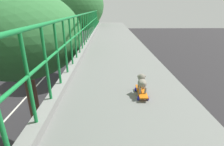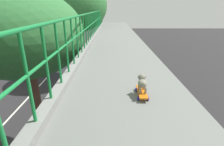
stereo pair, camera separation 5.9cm
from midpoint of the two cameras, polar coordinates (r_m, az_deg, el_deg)
name	(u,v)px [view 1 (the left image)]	position (r m, az deg, el deg)	size (l,w,h in m)	color
city_bus	(39,49)	(23.72, -23.24, 7.52)	(2.52, 10.18, 3.38)	#1C4B91
roadside_tree_mid	(21,36)	(7.48, -28.38, 10.93)	(4.61, 4.61, 7.47)	#51362A
roadside_tree_far	(73,6)	(16.77, -12.90, 21.00)	(5.43, 5.43, 9.31)	#543132
toy_skateboard	(142,92)	(3.17, 9.31, -6.18)	(0.20, 0.53, 0.09)	orange
small_dog	(142,81)	(3.10, 9.46, -2.81)	(0.16, 0.36, 0.29)	gray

